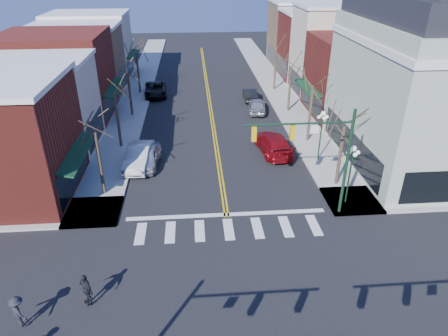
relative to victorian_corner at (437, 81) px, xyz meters
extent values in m
plane|color=black|center=(-16.50, -14.50, -6.66)|extent=(160.00, 160.00, 0.00)
cube|color=#9E9B93|center=(-25.25, 5.50, -6.58)|extent=(3.50, 70.00, 0.15)
cube|color=#9E9B93|center=(-7.75, 5.50, -6.58)|extent=(3.50, 70.00, 0.15)
cube|color=beige|center=(-32.00, 5.00, -2.91)|extent=(10.00, 7.00, 7.50)
cube|color=maroon|center=(-32.00, 13.00, -2.41)|extent=(10.00, 9.00, 8.50)
cube|color=#8F6F4E|center=(-32.00, 21.25, -2.76)|extent=(10.00, 7.50, 7.80)
cube|color=beige|center=(-32.00, 29.00, -2.56)|extent=(10.00, 8.00, 8.20)
cube|color=maroon|center=(-1.00, 11.25, -2.66)|extent=(10.00, 8.50, 8.00)
cube|color=beige|center=(-1.00, 19.00, -1.66)|extent=(10.00, 7.00, 10.00)
cube|color=maroon|center=(-1.00, 26.50, -2.41)|extent=(10.00, 8.00, 8.50)
cube|color=#8F6F4E|center=(-1.00, 34.50, -2.16)|extent=(10.00, 8.00, 9.00)
cube|color=#A3B29A|center=(0.00, 0.00, -1.16)|extent=(12.00, 14.00, 11.00)
cube|color=white|center=(0.00, 0.00, 2.94)|extent=(12.25, 14.25, 0.50)
cylinder|color=#14331E|center=(-9.10, -7.10, -3.06)|extent=(0.20, 0.20, 7.20)
cylinder|color=#14331E|center=(-12.35, -7.10, -0.26)|extent=(6.50, 0.12, 0.12)
cube|color=gold|center=(-12.68, -7.10, -0.81)|extent=(0.28, 0.28, 0.90)
cube|color=gold|center=(-14.95, -7.10, -0.81)|extent=(0.28, 0.28, 0.90)
cylinder|color=#14331E|center=(-8.30, -6.00, -4.66)|extent=(0.12, 0.12, 4.00)
sphere|color=white|center=(-8.30, -6.00, -2.51)|extent=(0.36, 0.36, 0.36)
cylinder|color=#14331E|center=(-8.30, 0.50, -4.66)|extent=(0.12, 0.12, 4.00)
sphere|color=white|center=(-8.30, 0.50, -2.51)|extent=(0.36, 0.36, 0.36)
cylinder|color=#382B21|center=(-24.90, -3.50, -4.28)|extent=(0.24, 0.24, 4.76)
cylinder|color=#382B21|center=(-24.90, 4.50, -4.14)|extent=(0.24, 0.24, 5.04)
cylinder|color=#382B21|center=(-24.90, 12.50, -4.38)|extent=(0.24, 0.24, 4.55)
cylinder|color=#382B21|center=(-24.90, 20.50, -4.21)|extent=(0.24, 0.24, 4.90)
cylinder|color=#382B21|center=(-8.10, -3.50, -4.35)|extent=(0.24, 0.24, 4.62)
cylinder|color=#382B21|center=(-8.10, 4.50, -4.07)|extent=(0.24, 0.24, 5.18)
cylinder|color=#382B21|center=(-8.10, 12.50, -4.24)|extent=(0.24, 0.24, 4.83)
cylinder|color=#382B21|center=(-8.10, 20.50, -4.17)|extent=(0.24, 0.24, 4.97)
imported|color=#BCBCC1|center=(-22.23, 0.75, -5.89)|extent=(2.25, 4.67, 1.54)
imported|color=silver|center=(-22.90, 0.75, -5.82)|extent=(2.18, 5.21, 1.68)
imported|color=black|center=(-22.90, 19.41, -5.90)|extent=(2.89, 5.63, 1.52)
imported|color=maroon|center=(-11.70, 2.43, -5.83)|extent=(2.99, 5.96, 1.66)
imported|color=#B0AFB4|center=(-11.52, 12.59, -5.89)|extent=(2.39, 4.68, 1.53)
imported|color=black|center=(-11.70, 16.75, -5.98)|extent=(1.57, 4.16, 1.36)
imported|color=black|center=(-23.80, -13.79, -5.65)|extent=(1.01, 1.01, 1.72)
imported|color=black|center=(-26.50, -14.90, -5.69)|extent=(1.20, 1.15, 1.64)
camera|label=1|loc=(-18.40, -28.28, 8.25)|focal=32.00mm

